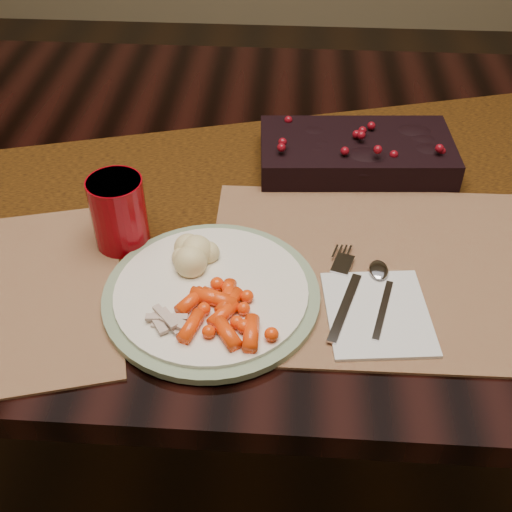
# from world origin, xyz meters

# --- Properties ---
(floor) EXTENTS (5.00, 5.00, 0.00)m
(floor) POSITION_xyz_m (0.00, 0.00, 0.00)
(floor) COLOR black
(floor) RESTS_ON ground
(dining_table) EXTENTS (1.80, 1.00, 0.75)m
(dining_table) POSITION_xyz_m (0.00, 0.00, 0.38)
(dining_table) COLOR black
(dining_table) RESTS_ON floor
(table_runner) EXTENTS (1.81, 0.84, 0.00)m
(table_runner) POSITION_xyz_m (0.05, -0.01, 0.75)
(table_runner) COLOR black
(table_runner) RESTS_ON dining_table
(centerpiece) EXTENTS (0.33, 0.18, 0.06)m
(centerpiece) POSITION_xyz_m (0.17, 0.03, 0.78)
(centerpiece) COLOR black
(centerpiece) RESTS_ON table_runner
(placemat_main) EXTENTS (0.50, 0.37, 0.00)m
(placemat_main) POSITION_xyz_m (0.21, -0.23, 0.75)
(placemat_main) COLOR #8C5D3E
(placemat_main) RESTS_ON dining_table
(dinner_plate) EXTENTS (0.31, 0.31, 0.02)m
(dinner_plate) POSITION_xyz_m (-0.03, -0.30, 0.76)
(dinner_plate) COLOR white
(dinner_plate) RESTS_ON placemat_main
(baby_carrots) EXTENTS (0.12, 0.10, 0.02)m
(baby_carrots) POSITION_xyz_m (-0.01, -0.35, 0.78)
(baby_carrots) COLOR #FF3F0B
(baby_carrots) RESTS_ON dinner_plate
(mashed_potatoes) EXTENTS (0.08, 0.07, 0.04)m
(mashed_potatoes) POSITION_xyz_m (-0.05, -0.25, 0.79)
(mashed_potatoes) COLOR #E1C280
(mashed_potatoes) RESTS_ON dinner_plate
(turkey_shreds) EXTENTS (0.09, 0.09, 0.02)m
(turkey_shreds) POSITION_xyz_m (-0.08, -0.36, 0.78)
(turkey_shreds) COLOR #D7A292
(turkey_shreds) RESTS_ON dinner_plate
(napkin) EXTENTS (0.15, 0.16, 0.01)m
(napkin) POSITION_xyz_m (0.19, -0.32, 0.76)
(napkin) COLOR silver
(napkin) RESTS_ON placemat_main
(fork) EXTENTS (0.07, 0.16, 0.00)m
(fork) POSITION_xyz_m (0.14, -0.29, 0.76)
(fork) COLOR #A0A0B9
(fork) RESTS_ON napkin
(spoon) EXTENTS (0.06, 0.14, 0.00)m
(spoon) POSITION_xyz_m (0.19, -0.29, 0.76)
(spoon) COLOR silver
(spoon) RESTS_ON napkin
(red_cup) EXTENTS (0.10, 0.10, 0.11)m
(red_cup) POSITION_xyz_m (-0.17, -0.19, 0.81)
(red_cup) COLOR maroon
(red_cup) RESTS_ON placemat_main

